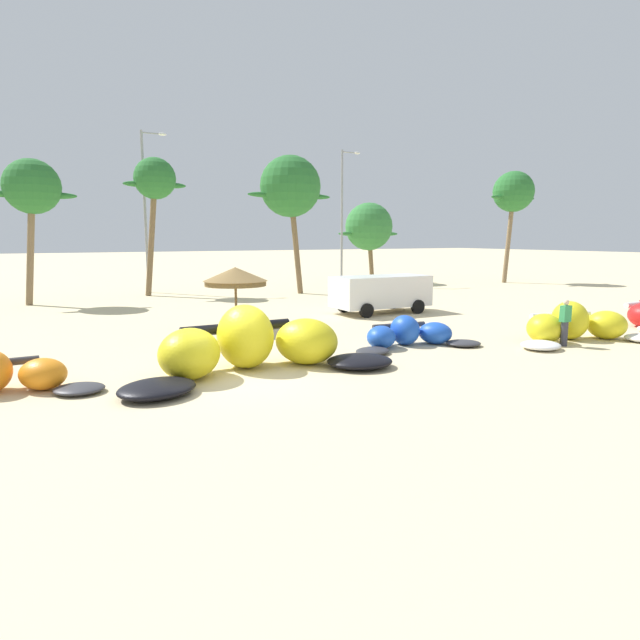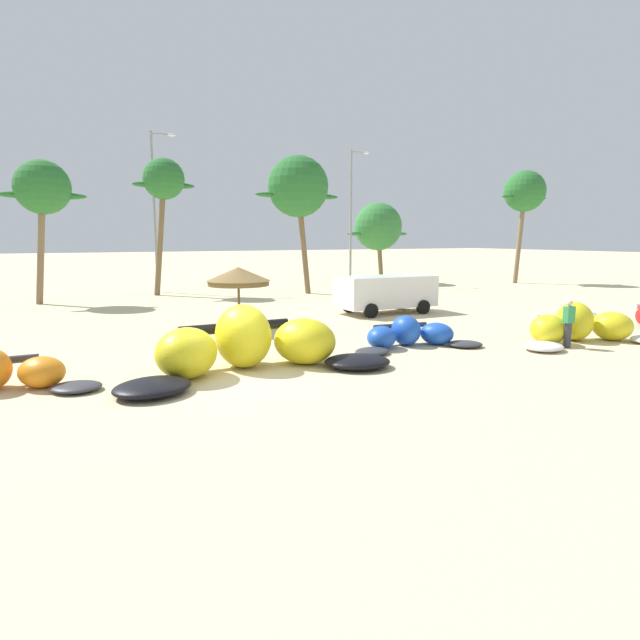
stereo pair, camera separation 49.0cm
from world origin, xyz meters
name	(u,v)px [view 1 (the left image)]	position (x,y,z in m)	size (l,w,h in m)	color
ground_plane	(243,376)	(0.00, 0.00, 0.00)	(260.00, 260.00, 0.00)	beige
kite_left_of_center	(251,346)	(0.42, 0.40, 0.70)	(8.07, 3.67, 1.83)	black
kite_center	(409,335)	(6.47, 1.05, 0.40)	(4.93, 2.56, 1.04)	#333338
kite_right_of_center	(576,326)	(12.39, -1.11, 0.54)	(6.06, 3.46, 1.41)	white
beach_umbrella_middle	(235,276)	(2.33, 6.88, 2.18)	(2.57, 2.57, 2.55)	brown
parked_van	(379,291)	(10.26, 8.28, 1.09)	(4.87, 2.37, 1.84)	white
person_near_kites	(565,323)	(11.17, -1.54, 0.82)	(0.36, 0.24, 1.62)	#383842
palm_left_of_gap	(32,188)	(-4.35, 20.18, 6.34)	(4.46, 2.97, 7.93)	#7F6647
palm_center_left	(155,182)	(2.56, 21.97, 7.19)	(3.91, 2.61, 8.69)	brown
palm_center_right	(290,187)	(10.40, 18.58, 6.91)	(5.90, 3.93, 8.94)	brown
palm_right_of_gap	(369,227)	(19.99, 23.72, 4.56)	(5.82, 3.88, 6.54)	brown
palm_right	(513,193)	(30.42, 18.23, 7.30)	(4.93, 3.29, 9.06)	#7F6647
lamppost_west	(146,205)	(2.42, 24.12, 5.87)	(1.72, 0.24, 10.66)	gray
lamppost_west_center	(343,211)	(17.25, 23.29, 5.74)	(1.72, 0.24, 10.41)	gray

